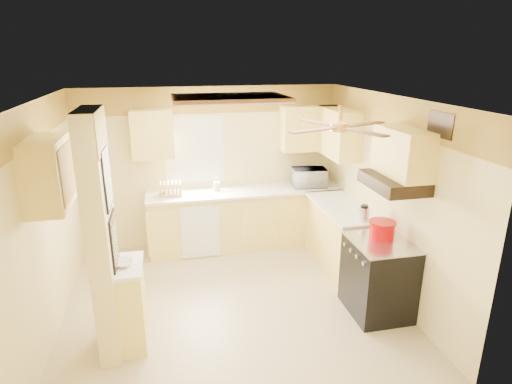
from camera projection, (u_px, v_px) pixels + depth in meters
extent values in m
plane|color=#C9B38B|center=(231.00, 302.00, 5.35)|extent=(4.00, 4.00, 0.00)
plane|color=white|center=(227.00, 99.00, 4.57)|extent=(4.00, 4.00, 0.00)
plane|color=beige|center=(211.00, 168.00, 6.73)|extent=(4.00, 0.00, 4.00)
plane|color=beige|center=(269.00, 295.00, 3.20)|extent=(4.00, 0.00, 4.00)
plane|color=beige|center=(44.00, 223.00, 4.56)|extent=(0.00, 3.80, 3.80)
plane|color=beige|center=(387.00, 197.00, 5.37)|extent=(0.00, 3.80, 3.80)
cube|color=gold|center=(209.00, 100.00, 6.38)|extent=(4.00, 0.02, 0.40)
cube|color=beige|center=(102.00, 238.00, 4.18)|extent=(0.20, 0.70, 2.50)
cube|color=#EFD269|center=(133.00, 306.00, 4.47)|extent=(0.25, 0.55, 0.90)
cube|color=white|center=(128.00, 266.00, 4.32)|extent=(0.28, 0.58, 0.04)
cube|color=#EFD269|center=(246.00, 219.00, 6.80)|extent=(3.00, 0.60, 0.90)
cube|color=#EFD269|center=(341.00, 238.00, 6.11)|extent=(0.60, 1.40, 0.90)
cube|color=white|center=(246.00, 191.00, 6.64)|extent=(3.04, 0.64, 0.04)
cube|color=white|center=(343.00, 207.00, 5.97)|extent=(0.64, 1.44, 0.04)
cube|color=white|center=(201.00, 232.00, 6.36)|extent=(0.58, 0.02, 0.80)
cube|color=white|center=(194.00, 150.00, 6.57)|extent=(0.92, 0.02, 1.02)
cube|color=white|center=(194.00, 150.00, 6.57)|extent=(0.80, 0.02, 0.90)
cube|color=#EFD269|center=(152.00, 134.00, 6.20)|extent=(0.60, 0.35, 0.70)
cube|color=#EFD269|center=(309.00, 128.00, 6.69)|extent=(0.90, 0.35, 0.70)
cube|color=#EFD269|center=(338.00, 133.00, 6.31)|extent=(0.35, 1.00, 0.70)
cube|color=#EFD269|center=(48.00, 174.00, 4.17)|extent=(0.35, 0.75, 0.70)
cube|color=#EFD269|center=(404.00, 153.00, 4.60)|extent=(0.35, 0.76, 0.52)
cube|color=black|center=(378.00, 278.00, 5.04)|extent=(0.65, 0.76, 0.90)
cube|color=silver|center=(382.00, 242.00, 4.90)|extent=(0.66, 0.77, 0.02)
cylinder|color=silver|center=(364.00, 263.00, 4.63)|extent=(0.03, 0.05, 0.05)
cylinder|color=silver|center=(357.00, 256.00, 4.79)|extent=(0.03, 0.05, 0.05)
cylinder|color=silver|center=(351.00, 250.00, 4.94)|extent=(0.03, 0.05, 0.05)
cylinder|color=silver|center=(345.00, 244.00, 5.10)|extent=(0.03, 0.05, 0.05)
cube|color=black|center=(393.00, 182.00, 4.69)|extent=(0.50, 0.76, 0.14)
cube|color=black|center=(107.00, 178.00, 4.01)|extent=(0.02, 0.42, 0.57)
cube|color=white|center=(108.00, 178.00, 4.01)|extent=(0.01, 0.37, 0.52)
cube|color=black|center=(114.00, 242.00, 4.22)|extent=(0.02, 0.42, 0.57)
cube|color=yellow|center=(115.00, 242.00, 4.22)|extent=(0.01, 0.37, 0.52)
cube|color=brown|center=(229.00, 98.00, 5.07)|extent=(1.35, 0.95, 0.06)
cube|color=white|center=(229.00, 100.00, 5.08)|extent=(1.15, 0.75, 0.02)
cylinder|color=gold|center=(340.00, 113.00, 4.15)|extent=(0.04, 0.04, 0.16)
cylinder|color=gold|center=(339.00, 127.00, 4.20)|extent=(0.18, 0.18, 0.08)
cube|color=brown|center=(363.00, 124.00, 4.36)|extent=(0.55, 0.28, 0.01)
cube|color=brown|center=(318.00, 123.00, 4.45)|extent=(0.28, 0.55, 0.01)
cube|color=brown|center=(314.00, 130.00, 4.03)|extent=(0.55, 0.28, 0.01)
cube|color=brown|center=(363.00, 132.00, 3.94)|extent=(0.28, 0.55, 0.01)
cube|color=black|center=(441.00, 125.00, 4.20)|extent=(0.02, 0.40, 0.25)
imported|color=white|center=(309.00, 177.00, 6.80)|extent=(0.56, 0.41, 0.29)
imported|color=white|center=(123.00, 263.00, 4.28)|extent=(0.24, 0.24, 0.05)
cylinder|color=#B00104|center=(382.00, 231.00, 4.97)|extent=(0.29, 0.29, 0.18)
cylinder|color=#B00104|center=(383.00, 222.00, 4.93)|extent=(0.31, 0.31, 0.02)
cylinder|color=silver|center=(364.00, 214.00, 5.40)|extent=(0.14, 0.14, 0.18)
cylinder|color=black|center=(365.00, 206.00, 5.37)|extent=(0.09, 0.09, 0.03)
cube|color=tan|center=(171.00, 194.00, 6.41)|extent=(0.35, 0.27, 0.04)
cube|color=tan|center=(161.00, 189.00, 6.36)|extent=(0.02, 0.23, 0.19)
cube|color=tan|center=(165.00, 189.00, 6.37)|extent=(0.02, 0.23, 0.19)
cube|color=tan|center=(169.00, 189.00, 6.38)|extent=(0.02, 0.23, 0.19)
cube|color=tan|center=(173.00, 189.00, 6.39)|extent=(0.02, 0.23, 0.19)
cube|color=tan|center=(177.00, 188.00, 6.40)|extent=(0.02, 0.23, 0.19)
cube|color=tan|center=(180.00, 188.00, 6.41)|extent=(0.02, 0.23, 0.19)
cylinder|color=white|center=(165.00, 189.00, 6.37)|extent=(0.01, 0.19, 0.19)
cylinder|color=white|center=(173.00, 189.00, 6.39)|extent=(0.01, 0.19, 0.19)
cylinder|color=white|center=(217.00, 186.00, 6.62)|extent=(0.10, 0.10, 0.13)
cylinder|color=tan|center=(218.00, 184.00, 6.61)|extent=(0.01, 0.01, 0.20)
cylinder|color=tan|center=(216.00, 184.00, 6.62)|extent=(0.01, 0.01, 0.20)
cylinder|color=tan|center=(215.00, 184.00, 6.60)|extent=(0.01, 0.01, 0.20)
cylinder|color=tan|center=(217.00, 184.00, 6.59)|extent=(0.01, 0.01, 0.20)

